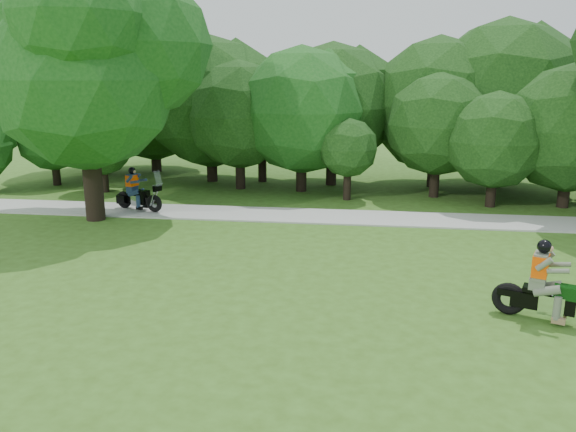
{
  "coord_description": "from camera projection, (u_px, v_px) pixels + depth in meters",
  "views": [
    {
      "loc": [
        -0.78,
        -12.33,
        5.12
      ],
      "look_at": [
        -2.86,
        2.77,
        1.32
      ],
      "focal_mm": 35.0,
      "sensor_mm": 36.0,
      "label": 1
    }
  ],
  "objects": [
    {
      "name": "big_tree_west",
      "position": [
        86.0,
        57.0,
        19.57
      ],
      "size": [
        8.64,
        6.56,
        9.96
      ],
      "color": "black",
      "rests_on": "ground"
    },
    {
      "name": "touring_motorcycle",
      "position": [
        136.0,
        194.0,
        21.73
      ],
      "size": [
        2.14,
        1.16,
        1.68
      ],
      "rotation": [
        0.0,
        0.0,
        -0.33
      ],
      "color": "black",
      "rests_on": "walkway"
    },
    {
      "name": "tree_line",
      "position": [
        391.0,
        108.0,
        25.98
      ],
      "size": [
        40.41,
        12.2,
        7.73
      ],
      "color": "black",
      "rests_on": "ground"
    },
    {
      "name": "ground",
      "position": [
        394.0,
        304.0,
        12.99
      ],
      "size": [
        100.0,
        100.0,
        0.0
      ],
      "primitive_type": "plane",
      "color": "#365819",
      "rests_on": "ground"
    },
    {
      "name": "walkway",
      "position": [
        384.0,
        218.0,
        20.67
      ],
      "size": [
        60.0,
        2.2,
        0.06
      ],
      "primitive_type": "cube",
      "color": "#ADADA7",
      "rests_on": "ground"
    },
    {
      "name": "chopper_motorcycle",
      "position": [
        548.0,
        292.0,
        11.9
      ],
      "size": [
        2.45,
        1.32,
        1.8
      ],
      "rotation": [
        0.0,
        0.0,
        -0.38
      ],
      "color": "black",
      "rests_on": "ground"
    }
  ]
}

